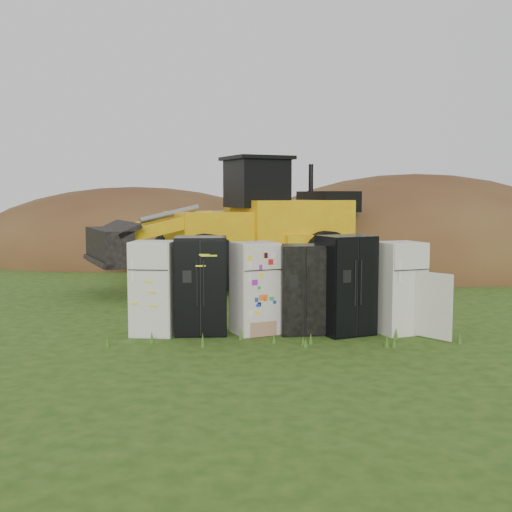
{
  "coord_description": "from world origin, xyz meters",
  "views": [
    {
      "loc": [
        -0.7,
        -12.25,
        2.7
      ],
      "look_at": [
        -0.44,
        2.0,
        1.32
      ],
      "focal_mm": 45.0,
      "sensor_mm": 36.0,
      "label": 1
    }
  ],
  "objects_px": {
    "fridge_black_side": "(201,285)",
    "fridge_open_door": "(399,288)",
    "fridge_dark_mid": "(302,289)",
    "wheel_loader": "(227,222)",
    "fridge_leftmost": "(154,288)",
    "fridge_sticker": "(255,288)",
    "fridge_black_right": "(346,285)"
  },
  "relations": [
    {
      "from": "fridge_black_side",
      "to": "fridge_black_right",
      "type": "distance_m",
      "value": 2.79
    },
    {
      "from": "fridge_dark_mid",
      "to": "fridge_black_right",
      "type": "relative_size",
      "value": 0.9
    },
    {
      "from": "fridge_sticker",
      "to": "fridge_open_door",
      "type": "relative_size",
      "value": 1.0
    },
    {
      "from": "fridge_sticker",
      "to": "fridge_dark_mid",
      "type": "xyz_separation_m",
      "value": [
        0.91,
        0.0,
        -0.02
      ]
    },
    {
      "from": "fridge_black_side",
      "to": "fridge_dark_mid",
      "type": "distance_m",
      "value": 1.95
    },
    {
      "from": "fridge_leftmost",
      "to": "fridge_black_right",
      "type": "xyz_separation_m",
      "value": [
        3.7,
        -0.0,
        0.05
      ]
    },
    {
      "from": "fridge_leftmost",
      "to": "fridge_sticker",
      "type": "xyz_separation_m",
      "value": [
        1.95,
        0.08,
        -0.02
      ]
    },
    {
      "from": "fridge_black_right",
      "to": "wheel_loader",
      "type": "height_order",
      "value": "wheel_loader"
    },
    {
      "from": "fridge_dark_mid",
      "to": "wheel_loader",
      "type": "height_order",
      "value": "wheel_loader"
    },
    {
      "from": "fridge_black_right",
      "to": "wheel_loader",
      "type": "relative_size",
      "value": 0.24
    },
    {
      "from": "wheel_loader",
      "to": "fridge_leftmost",
      "type": "bearing_deg",
      "value": -124.7
    },
    {
      "from": "fridge_black_side",
      "to": "fridge_dark_mid",
      "type": "xyz_separation_m",
      "value": [
        1.95,
        0.02,
        -0.08
      ]
    },
    {
      "from": "fridge_dark_mid",
      "to": "fridge_open_door",
      "type": "height_order",
      "value": "fridge_open_door"
    },
    {
      "from": "fridge_leftmost",
      "to": "wheel_loader",
      "type": "distance_m",
      "value": 6.45
    },
    {
      "from": "fridge_black_side",
      "to": "fridge_black_right",
      "type": "xyz_separation_m",
      "value": [
        2.79,
        -0.07,
        0.01
      ]
    },
    {
      "from": "fridge_black_side",
      "to": "fridge_open_door",
      "type": "xyz_separation_m",
      "value": [
        3.85,
        -0.01,
        -0.05
      ]
    },
    {
      "from": "fridge_leftmost",
      "to": "wheel_loader",
      "type": "bearing_deg",
      "value": 85.25
    },
    {
      "from": "fridge_dark_mid",
      "to": "wheel_loader",
      "type": "bearing_deg",
      "value": 98.57
    },
    {
      "from": "fridge_open_door",
      "to": "wheel_loader",
      "type": "xyz_separation_m",
      "value": [
        -3.52,
        6.2,
        1.01
      ]
    },
    {
      "from": "fridge_sticker",
      "to": "fridge_dark_mid",
      "type": "distance_m",
      "value": 0.91
    },
    {
      "from": "fridge_black_side",
      "to": "wheel_loader",
      "type": "height_order",
      "value": "wheel_loader"
    },
    {
      "from": "fridge_leftmost",
      "to": "fridge_black_right",
      "type": "height_order",
      "value": "fridge_black_right"
    },
    {
      "from": "fridge_leftmost",
      "to": "wheel_loader",
      "type": "height_order",
      "value": "wheel_loader"
    },
    {
      "from": "fridge_open_door",
      "to": "wheel_loader",
      "type": "height_order",
      "value": "wheel_loader"
    },
    {
      "from": "wheel_loader",
      "to": "fridge_black_side",
      "type": "bearing_deg",
      "value": -116.57
    },
    {
      "from": "fridge_black_right",
      "to": "wheel_loader",
      "type": "xyz_separation_m",
      "value": [
        -2.46,
        6.26,
        0.94
      ]
    },
    {
      "from": "fridge_black_side",
      "to": "fridge_sticker",
      "type": "xyz_separation_m",
      "value": [
        1.04,
        0.02,
        -0.06
      ]
    },
    {
      "from": "fridge_black_right",
      "to": "fridge_open_door",
      "type": "height_order",
      "value": "fridge_black_right"
    },
    {
      "from": "fridge_sticker",
      "to": "fridge_black_side",
      "type": "bearing_deg",
      "value": 157.75
    },
    {
      "from": "fridge_open_door",
      "to": "fridge_black_side",
      "type": "bearing_deg",
      "value": 159.17
    },
    {
      "from": "fridge_black_side",
      "to": "wheel_loader",
      "type": "xyz_separation_m",
      "value": [
        0.33,
        6.19,
        0.95
      ]
    },
    {
      "from": "fridge_dark_mid",
      "to": "fridge_sticker",
      "type": "bearing_deg",
      "value": 173.98
    }
  ]
}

